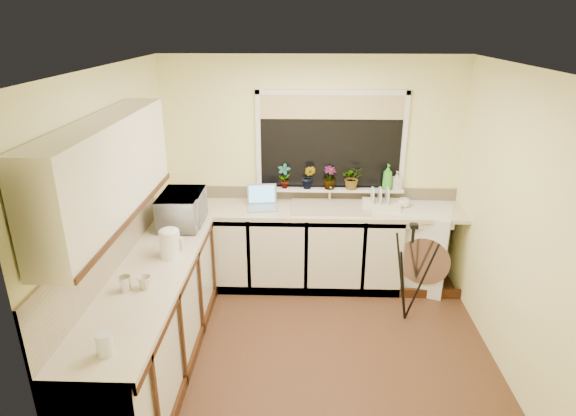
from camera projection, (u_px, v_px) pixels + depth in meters
The scene contains 34 objects.
floor at pixel (311, 349), 4.37m from camera, with size 3.20×3.20×0.00m, color #563122.
ceiling at pixel (317, 67), 3.48m from camera, with size 3.20×3.20×0.00m, color white.
wall_back at pixel (311, 171), 5.32m from camera, with size 3.20×3.20×0.00m, color #FFFAAA.
wall_front at pixel (318, 337), 2.53m from camera, with size 3.20×3.20×0.00m, color #FFFAAA.
wall_left at pixel (118, 222), 3.98m from camera, with size 3.00×3.00×0.00m, color #FFFAAA.
wall_right at pixel (514, 227), 3.88m from camera, with size 3.00×3.00×0.00m, color #FFFAAA.
base_cabinet_back at pixel (281, 247), 5.34m from camera, with size 2.55×0.60×0.86m, color silver.
base_cabinet_left at pixel (154, 326), 3.98m from camera, with size 0.54×2.40×0.86m, color silver.
worktop_back at pixel (311, 210), 5.17m from camera, with size 3.20×0.60×0.04m, color beige.
worktop_left at pixel (148, 277), 3.81m from camera, with size 0.60×2.40×0.04m, color beige.
upper_cabinet at pixel (107, 171), 3.34m from camera, with size 0.28×1.90×0.70m, color silver.
splashback_left at pixel (107, 249), 3.73m from camera, with size 0.02×2.40×0.45m, color beige.
splashback_back at pixel (311, 193), 5.40m from camera, with size 3.20×0.02×0.14m, color beige.
window_glass at pixel (331, 142), 5.19m from camera, with size 1.50×0.02×1.00m, color black.
window_blind at pixel (332, 107), 5.03m from camera, with size 1.50×0.02×0.25m, color tan.
windowsill at pixel (330, 189), 5.32m from camera, with size 1.60×0.14×0.03m, color white.
sink at pixel (330, 207), 5.15m from camera, with size 0.82×0.46×0.03m, color tan.
faucet at pixel (330, 192), 5.28m from camera, with size 0.03×0.03×0.24m, color silver.
washing_machine at pixel (418, 246), 5.33m from camera, with size 0.64×0.61×0.90m, color white.
laptop at pixel (262, 201), 5.17m from camera, with size 0.34×0.30×0.23m.
kettle at pixel (170, 244), 4.07m from camera, with size 0.17×0.17×0.23m, color white.
dish_rack at pixel (381, 205), 5.17m from camera, with size 0.39×0.29×0.06m, color #ECE7CD.
tripod at pixel (409, 273), 4.64m from camera, with size 0.49×0.49×1.02m, color black, non-canonical shape.
glass_jug at pixel (105, 344), 2.88m from camera, with size 0.10×0.10×0.15m, color silver.
steel_jar at pixel (125, 284), 3.57m from camera, with size 0.08×0.08×0.11m, color silver.
microwave at pixel (182, 209), 4.70m from camera, with size 0.57×0.39×0.32m, color silver.
plant_a at pixel (284, 176), 5.26m from camera, with size 0.14×0.10×0.27m, color #999999.
plant_b at pixel (309, 177), 5.25m from camera, with size 0.15×0.12×0.27m, color #999999.
plant_c at pixel (330, 178), 5.25m from camera, with size 0.14×0.14×0.25m, color #999999.
plant_d at pixel (352, 178), 5.24m from camera, with size 0.23×0.20×0.25m, color #999999.
soap_bottle_green at pixel (388, 177), 5.23m from camera, with size 0.11×0.11×0.28m, color green.
soap_bottle_clear at pixel (397, 180), 5.25m from camera, with size 0.09×0.09×0.20m, color #999999.
cup_back at pixel (404, 203), 5.17m from camera, with size 0.12×0.12×0.09m, color white.
cup_left at pixel (145, 282), 3.61m from camera, with size 0.10×0.10×0.10m, color beige.
Camera 1 is at (-0.08, -3.62, 2.77)m, focal length 30.30 mm.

